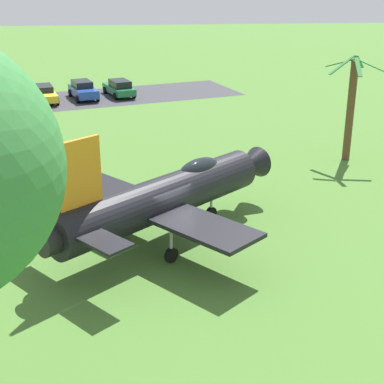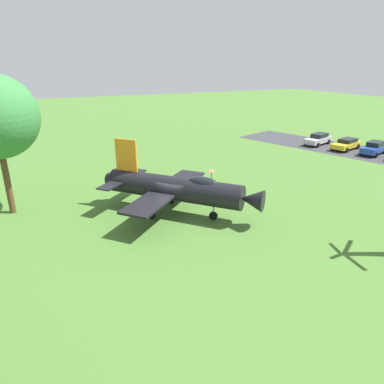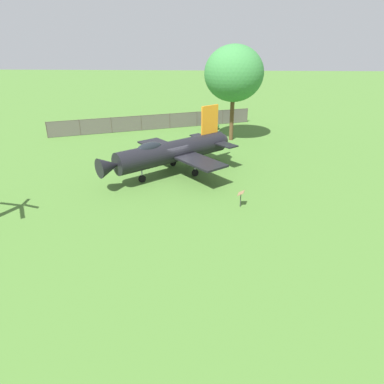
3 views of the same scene
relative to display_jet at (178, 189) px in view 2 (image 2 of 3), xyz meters
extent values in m
plane|color=#47722D|center=(0.24, -0.27, -1.98)|extent=(200.00, 200.00, 0.00)
cube|color=#38383D|center=(-28.08, -7.80, -1.98)|extent=(17.11, 32.97, 0.00)
cylinder|color=black|center=(0.24, -0.27, -0.04)|extent=(8.13, 8.91, 1.76)
cone|color=black|center=(-3.56, 4.05, -0.04)|extent=(2.18, 2.19, 1.50)
cylinder|color=black|center=(3.81, -4.34, -0.04)|extent=(1.19, 1.15, 1.06)
ellipsoid|color=black|center=(-1.25, 1.43, 0.71)|extent=(2.13, 2.25, 0.84)
cube|color=orange|center=(2.83, -3.22, 2.06)|extent=(1.29, 1.45, 2.44)
cube|color=black|center=(-1.61, -2.59, -0.26)|extent=(4.46, 4.28, 0.16)
cube|color=black|center=(2.77, 1.26, -0.26)|extent=(4.46, 4.28, 0.16)
cube|color=black|center=(1.76, -4.70, 0.14)|extent=(2.08, 2.01, 0.10)
cube|color=black|center=(4.44, -2.35, 0.14)|extent=(2.08, 2.01, 0.10)
cylinder|color=#A5A8AD|center=(-1.80, 2.05, -0.95)|extent=(0.12, 0.12, 1.46)
cylinder|color=black|center=(-1.80, 2.05, -1.68)|extent=(0.53, 0.57, 0.60)
cylinder|color=#A5A8AD|center=(-0.27, -2.09, -0.95)|extent=(0.12, 0.12, 1.46)
cylinder|color=black|center=(-0.27, -2.09, -1.68)|extent=(0.53, 0.57, 0.60)
cylinder|color=#A5A8AD|center=(2.11, -0.01, -0.95)|extent=(0.12, 0.12, 1.46)
cylinder|color=black|center=(2.11, -0.01, -1.68)|extent=(0.53, 0.57, 0.60)
cylinder|color=brown|center=(11.09, -5.65, 0.76)|extent=(0.45, 0.45, 5.49)
cylinder|color=#333333|center=(-5.77, -5.39, -1.53)|extent=(0.06, 0.06, 0.90)
cube|color=olive|center=(-5.77, -5.39, -0.96)|extent=(0.68, 0.53, 0.25)
cube|color=#23429E|center=(-28.69, -5.83, -1.31)|extent=(4.74, 3.04, 0.69)
cube|color=black|center=(-29.03, -5.94, -0.70)|extent=(2.64, 2.11, 0.53)
cylinder|color=black|center=(-27.58, -4.54, -1.66)|extent=(0.68, 0.41, 0.64)
cylinder|color=black|center=(-27.03, -6.20, -1.66)|extent=(0.68, 0.41, 0.64)
cylinder|color=black|center=(-29.80, -7.12, -1.66)|extent=(0.68, 0.41, 0.64)
cube|color=gold|center=(-27.68, -9.11, -1.36)|extent=(5.02, 3.01, 0.59)
cube|color=black|center=(-28.04, -9.21, -0.83)|extent=(2.76, 2.14, 0.47)
cylinder|color=black|center=(-26.42, -7.81, -1.66)|extent=(0.68, 0.38, 0.64)
cylinder|color=black|center=(-25.94, -9.61, -1.66)|extent=(0.68, 0.38, 0.64)
cylinder|color=black|center=(-29.41, -8.62, -1.66)|extent=(0.68, 0.38, 0.64)
cylinder|color=black|center=(-28.93, -10.41, -1.66)|extent=(0.68, 0.38, 0.64)
cube|color=#B2B5BA|center=(-26.53, -12.84, -1.33)|extent=(5.04, 3.08, 0.66)
cube|color=black|center=(-26.89, -12.95, -0.73)|extent=(2.79, 2.13, 0.53)
cylinder|color=black|center=(-25.30, -11.54, -1.66)|extent=(0.68, 0.40, 0.64)
cylinder|color=black|center=(-24.77, -13.18, -1.66)|extent=(0.68, 0.40, 0.64)
cylinder|color=black|center=(-28.28, -12.49, -1.66)|extent=(0.68, 0.40, 0.64)
cylinder|color=black|center=(-27.75, -14.13, -1.66)|extent=(0.68, 0.40, 0.64)
camera|label=1|loc=(21.97, -1.10, 8.72)|focal=53.65mm
camera|label=2|loc=(9.39, 21.52, 8.52)|focal=32.22mm
camera|label=3|loc=(-26.82, -3.14, 8.53)|focal=32.15mm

